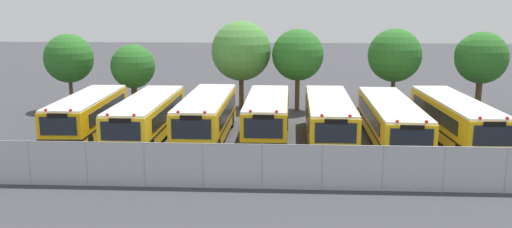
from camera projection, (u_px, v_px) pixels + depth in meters
The scene contains 15 objects.
ground_plane at pixel (268, 140), 32.47m from camera, with size 160.00×160.00×0.00m, color #38383D.
school_bus_0 at pixel (88, 115), 32.96m from camera, with size 2.68×9.61×2.67m.
school_bus_1 at pixel (147, 117), 32.42m from camera, with size 2.64×10.58×2.64m.
school_bus_2 at pixel (207, 116), 32.40m from camera, with size 2.68×10.34×2.76m.
school_bus_3 at pixel (267, 117), 32.17m from camera, with size 2.59×9.56×2.76m.
school_bus_4 at pixel (329, 118), 31.76m from camera, with size 2.73×10.61×2.74m.
school_bus_5 at pixel (391, 120), 31.87m from camera, with size 2.80×11.71×2.54m.
school_bus_6 at pixel (455, 119), 31.51m from camera, with size 2.74×11.18×2.73m.
tree_0 at pixel (70, 59), 40.90m from camera, with size 3.71×3.71×5.82m.
tree_1 at pixel (134, 65), 40.57m from camera, with size 3.31×3.31×5.08m.
tree_2 at pixel (242, 51), 41.19m from camera, with size 4.56×4.56×6.79m.
tree_3 at pixel (298, 54), 40.34m from camera, with size 3.87×3.87×6.22m.
tree_4 at pixel (393, 55), 41.33m from camera, with size 4.09×4.09×6.21m.
tree_5 at pixel (479, 57), 40.33m from camera, with size 3.94×3.89×6.02m.
chainlink_fence at pixel (262, 166), 23.76m from camera, with size 26.38×0.07×2.08m.
Camera 1 is at (0.96, -31.47, 8.13)m, focal length 37.87 mm.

